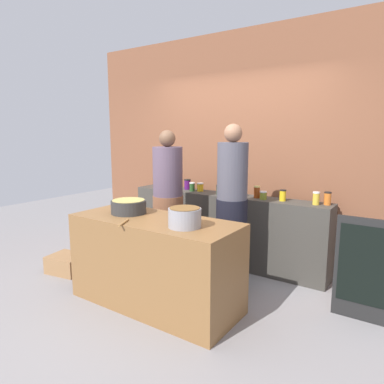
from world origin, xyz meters
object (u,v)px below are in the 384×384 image
preserve_jar_9 (257,192)px  preserve_jar_12 (316,198)px  preserve_jar_2 (167,183)px  preserve_jar_7 (229,190)px  preserve_jar_4 (192,187)px  cooking_pot_center (185,218)px  chalkboard_sign (362,269)px  cook_in_cap (232,214)px  bread_crate (67,264)px  cook_with_tongs (168,209)px  preserve_jar_8 (240,192)px  preserve_jar_3 (187,184)px  preserve_jar_0 (155,182)px  wooden_spoon (124,223)px  preserve_jar_10 (263,195)px  preserve_jar_11 (283,195)px  preserve_jar_6 (219,190)px  preserve_jar_1 (158,183)px  cooking_pot_left (129,207)px  preserve_jar_13 (328,198)px  preserve_jar_5 (200,187)px

preserve_jar_9 → preserve_jar_12: preserve_jar_9 is taller
preserve_jar_2 → preserve_jar_9: preserve_jar_9 is taller
preserve_jar_12 → preserve_jar_7: bearing=179.1°
preserve_jar_4 → cooking_pot_center: bearing=-58.0°
preserve_jar_12 → preserve_jar_2: bearing=178.4°
chalkboard_sign → cook_in_cap: bearing=-179.3°
preserve_jar_9 → bread_crate: preserve_jar_9 is taller
preserve_jar_4 → cook_with_tongs: size_ratio=0.07×
preserve_jar_8 → cook_with_tongs: (-0.64, -0.64, -0.18)m
preserve_jar_3 → preserve_jar_4: 0.17m
preserve_jar_2 → preserve_jar_7: (1.04, -0.04, -0.01)m
cook_with_tongs → bread_crate: cook_with_tongs is taller
preserve_jar_8 → cook_in_cap: 0.63m
preserve_jar_0 → wooden_spoon: 2.09m
preserve_jar_8 → cooking_pot_center: 1.48m
preserve_jar_10 → preserve_jar_12: size_ratio=0.68×
preserve_jar_4 → preserve_jar_11: 1.27m
preserve_jar_6 → preserve_jar_9: preserve_jar_9 is taller
preserve_jar_7 → preserve_jar_1: bearing=-179.8°
preserve_jar_11 → cooking_pot_left: (-1.15, -1.36, -0.03)m
cooking_pot_left → preserve_jar_13: bearing=41.0°
cooking_pot_left → bread_crate: cooking_pot_left is taller
preserve_jar_4 → preserve_jar_11: bearing=0.7°
preserve_jar_11 → cook_in_cap: cook_in_cap is taller
preserve_jar_1 → bread_crate: (-0.31, -1.39, -0.86)m
preserve_jar_10 → cooking_pot_left: 1.61m
preserve_jar_1 → preserve_jar_12: size_ratio=0.71×
wooden_spoon → cook_with_tongs: size_ratio=0.14×
preserve_jar_1 → cook_in_cap: cook_in_cap is taller
preserve_jar_7 → preserve_jar_5: bearing=177.2°
preserve_jar_9 → chalkboard_sign: 1.50m
preserve_jar_9 → wooden_spoon: 1.79m
preserve_jar_11 → cooking_pot_left: size_ratio=0.37×
cook_in_cap → chalkboard_sign: bearing=0.7°
cooking_pot_left → cooking_pot_center: size_ratio=1.23×
wooden_spoon → preserve_jar_6: bearing=87.4°
preserve_jar_9 → cook_in_cap: cook_in_cap is taller
preserve_jar_3 → preserve_jar_5: bearing=-9.4°
preserve_jar_8 → cook_with_tongs: bearing=-135.2°
preserve_jar_10 → cook_in_cap: bearing=-103.8°
preserve_jar_12 → bread_crate: size_ratio=0.34×
preserve_jar_6 → preserve_jar_8: bearing=12.3°
preserve_jar_2 → bread_crate: 1.74m
bread_crate → preserve_jar_6: bearing=43.6°
preserve_jar_2 → preserve_jar_4: (0.49, -0.07, -0.01)m
chalkboard_sign → preserve_jar_0: bearing=167.7°
preserve_jar_0 → chalkboard_sign: preserve_jar_0 is taller
preserve_jar_6 → preserve_jar_12: 1.20m
preserve_jar_8 → preserve_jar_2: bearing=177.3°
preserve_jar_1 → preserve_jar_9: 1.57m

